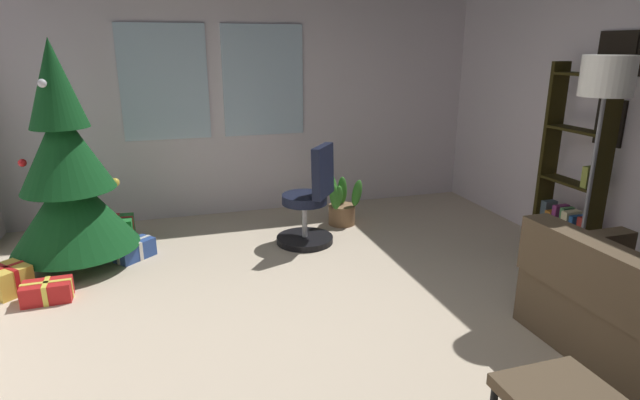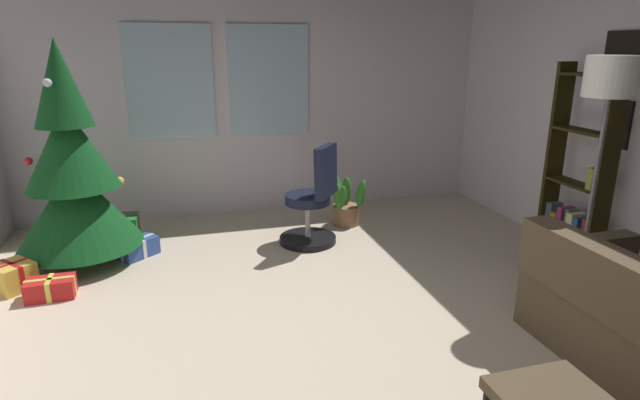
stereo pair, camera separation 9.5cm
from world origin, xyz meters
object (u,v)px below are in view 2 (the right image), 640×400
Objects in this scene: gift_box_red at (51,288)px; gift_box_blue at (138,248)px; holiday_tree at (73,175)px; office_chair at (313,206)px; potted_plant at (345,205)px; gift_box_gold at (13,276)px; gift_box_green at (123,227)px; bookshelf at (577,180)px; floor_lamp at (609,96)px.

gift_box_red is 0.90m from gift_box_blue.
holiday_tree is 2.16m from office_chair.
holiday_tree is at bearing -173.67° from potted_plant.
gift_box_gold is at bearing -155.32° from gift_box_blue.
holiday_tree is 0.90m from gift_box_green.
bookshelf is 2.94× the size of potted_plant.
potted_plant is at bearing -5.43° from gift_box_green.
holiday_tree is 2.66m from potted_plant.
holiday_tree is at bearing 176.92° from gift_box_blue.
gift_box_red is at bearing 164.41° from floor_lamp.
gift_box_green reaches higher than gift_box_red.
gift_box_green is at bearing 157.03° from bookshelf.
office_chair is at bearing 154.00° from bookshelf.
holiday_tree is 6.17× the size of gift_box_blue.
bookshelf is at bearing -22.97° from gift_box_green.
office_chair is 1.66× the size of potted_plant.
gift_box_gold is (-0.75, -0.95, -0.01)m from gift_box_green.
floor_lamp is 3.05× the size of potted_plant.
gift_box_red is 2.89m from potted_plant.
gift_box_red is at bearing -166.15° from office_chair.
office_chair is 0.57× the size of bookshelf.
office_chair is at bearing 7.04° from gift_box_gold.
floor_lamp is at bearing -15.59° from gift_box_red.
gift_box_red is 4.33m from floor_lamp.
bookshelf is at bearing -41.47° from potted_plant.
gift_box_gold is at bearing -135.40° from holiday_tree.
gift_box_gold is at bearing -172.96° from office_chair.
potted_plant is (2.58, 0.29, -0.57)m from holiday_tree.
gift_box_blue is at bearing 47.52° from gift_box_red.
gift_box_red is 0.40m from gift_box_gold.
gift_box_green is 1.21m from gift_box_gold.
gift_box_gold is at bearing 162.55° from floor_lamp.
bookshelf reaches higher than gift_box_gold.
floor_lamp is (1.68, -1.65, 1.16)m from office_chair.
office_chair is (2.56, 0.32, 0.27)m from gift_box_gold.
bookshelf is at bearing -26.00° from office_chair.
gift_box_blue is 2.14m from potted_plant.
holiday_tree reaches higher than floor_lamp.
bookshelf is at bearing -16.84° from gift_box_blue.
floor_lamp reaches higher than gift_box_gold.
office_chair is (2.11, -0.13, -0.42)m from holiday_tree.
office_chair reaches higher than gift_box_red.
gift_box_red is 2.34m from office_chair.
holiday_tree reaches higher than gift_box_green.
potted_plant is at bearing 8.38° from gift_box_blue.
gift_box_green is at bearing 70.11° from gift_box_red.
potted_plant is (0.47, 0.42, -0.15)m from office_chair.
office_chair reaches higher than gift_box_blue.
holiday_tree is 4.38m from bookshelf.
gift_box_gold is 1.01m from gift_box_blue.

